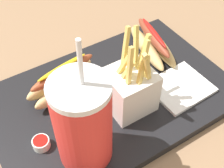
% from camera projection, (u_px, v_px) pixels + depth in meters
% --- Properties ---
extents(ground_plane, '(2.40, 2.40, 0.02)m').
position_uv_depth(ground_plane, '(112.00, 103.00, 0.64)').
color(ground_plane, '#8C6B4C').
extents(food_tray, '(0.49, 0.32, 0.02)m').
position_uv_depth(food_tray, '(112.00, 97.00, 0.63)').
color(food_tray, black).
rests_on(food_tray, ground_plane).
extents(soda_cup, '(0.09, 0.09, 0.25)m').
position_uv_depth(soda_cup, '(83.00, 123.00, 0.47)').
color(soda_cup, red).
rests_on(soda_cup, food_tray).
extents(fries_basket, '(0.08, 0.08, 0.17)m').
position_uv_depth(fries_basket, '(130.00, 88.00, 0.57)').
color(fries_basket, white).
rests_on(fries_basket, food_tray).
extents(hot_dog_1, '(0.09, 0.17, 0.06)m').
position_uv_depth(hot_dog_1, '(152.00, 44.00, 0.69)').
color(hot_dog_1, tan).
rests_on(hot_dog_1, food_tray).
extents(hot_dog_2, '(0.17, 0.09, 0.07)m').
position_uv_depth(hot_dog_2, '(64.00, 81.00, 0.61)').
color(hot_dog_2, '#DBB775').
rests_on(hot_dog_2, food_tray).
extents(ketchup_cup_1, '(0.03, 0.03, 0.02)m').
position_uv_depth(ketchup_cup_1, '(41.00, 143.00, 0.53)').
color(ketchup_cup_1, white).
rests_on(ketchup_cup_1, food_tray).
extents(ketchup_cup_2, '(0.03, 0.03, 0.02)m').
position_uv_depth(ketchup_cup_2, '(126.00, 71.00, 0.65)').
color(ketchup_cup_2, white).
rests_on(ketchup_cup_2, food_tray).
extents(napkin_stack, '(0.12, 0.11, 0.01)m').
position_uv_depth(napkin_stack, '(180.00, 87.00, 0.63)').
color(napkin_stack, white).
rests_on(napkin_stack, food_tray).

